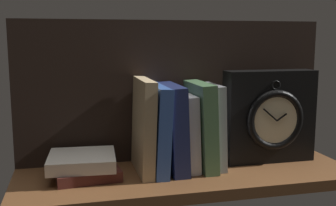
{
  "coord_description": "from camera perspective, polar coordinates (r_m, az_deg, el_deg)",
  "views": [
    {
      "loc": [
        -25.86,
        -86.99,
        30.39
      ],
      "look_at": [
        -3.89,
        3.06,
        15.77
      ],
      "focal_mm": 43.86,
      "sensor_mm": 36.0,
      "label": 1
    }
  ],
  "objects": [
    {
      "name": "book_green_romantic",
      "position": [
        0.97,
        4.59,
        -3.12
      ],
      "size": [
        4.41,
        15.24,
        20.4
      ],
      "primitive_type": "cube",
      "rotation": [
        0.0,
        -0.05,
        0.0
      ],
      "color": "#476B44",
      "rests_on": "ground_plane"
    },
    {
      "name": "book_stack_side",
      "position": [
        0.94,
        -11.59,
        -8.46
      ],
      "size": [
        15.96,
        14.69,
        5.06
      ],
      "color": "#471E19",
      "rests_on": "ground_plane"
    },
    {
      "name": "book_tan_shortstories",
      "position": [
        0.94,
        -3.43,
        -3.2
      ],
      "size": [
        3.51,
        16.07,
        21.48
      ],
      "primitive_type": "cube",
      "rotation": [
        0.0,
        0.04,
        0.0
      ],
      "color": "tan",
      "rests_on": "ground_plane"
    },
    {
      "name": "book_blue_modern",
      "position": [
        0.94,
        -1.53,
        -3.55
      ],
      "size": [
        3.99,
        16.81,
        20.04
      ],
      "primitive_type": "cube",
      "rotation": [
        0.0,
        0.05,
        0.0
      ],
      "color": "#2D4C8E",
      "rests_on": "ground_plane"
    },
    {
      "name": "framed_clock",
      "position": [
        1.04,
        13.97,
        -1.85
      ],
      "size": [
        22.69,
        7.01,
        22.69
      ],
      "color": "black",
      "rests_on": "ground_plane"
    },
    {
      "name": "book_gray_chess",
      "position": [
        0.98,
        6.32,
        -3.16
      ],
      "size": [
        2.96,
        12.2,
        19.85
      ],
      "primitive_type": "cube",
      "rotation": [
        0.0,
        -0.04,
        0.0
      ],
      "color": "gray",
      "rests_on": "ground_plane"
    },
    {
      "name": "back_panel",
      "position": [
        1.03,
        0.91,
        1.74
      ],
      "size": [
        77.74,
        1.2,
        34.82
      ],
      "primitive_type": "cube",
      "color": "black",
      "rests_on": "ground_plane"
    },
    {
      "name": "ground_plane",
      "position": [
        0.96,
        2.73,
        -10.27
      ],
      "size": [
        77.74,
        25.33,
        2.5
      ],
      "primitive_type": "cube",
      "color": "brown"
    },
    {
      "name": "book_white_catcher",
      "position": [
        0.96,
        2.66,
        -3.99
      ],
      "size": [
        3.53,
        12.25,
        17.72
      ],
      "primitive_type": "cube",
      "rotation": [
        0.0,
        -0.04,
        0.0
      ],
      "color": "silver",
      "rests_on": "ground_plane"
    },
    {
      "name": "book_navy_bierce",
      "position": [
        0.95,
        0.62,
        -3.44
      ],
      "size": [
        4.5,
        15.95,
        20.05
      ],
      "primitive_type": "cube",
      "rotation": [
        0.0,
        -0.04,
        0.0
      ],
      "color": "#192147",
      "rests_on": "ground_plane"
    }
  ]
}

